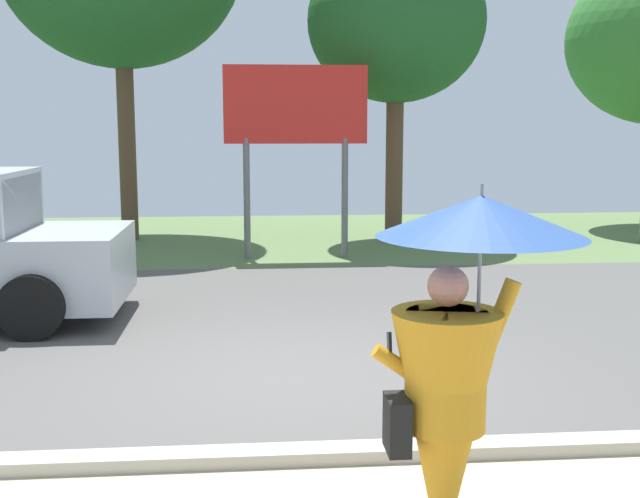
# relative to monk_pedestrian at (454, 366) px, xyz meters

# --- Properties ---
(ground_plane) EXTENTS (40.00, 22.00, 0.20)m
(ground_plane) POSITION_rel_monk_pedestrian_xyz_m (-0.63, 6.40, -1.20)
(ground_plane) COLOR #565451
(monk_pedestrian) EXTENTS (1.13, 1.11, 2.13)m
(monk_pedestrian) POSITION_rel_monk_pedestrian_xyz_m (0.00, 0.00, 0.00)
(monk_pedestrian) COLOR orange
(monk_pedestrian) RESTS_ON ground_plane
(roadside_billboard) EXTENTS (2.60, 0.12, 3.50)m
(roadside_billboard) POSITION_rel_monk_pedestrian_xyz_m (-0.26, 10.50, 1.40)
(roadside_billboard) COLOR slate
(roadside_billboard) RESTS_ON ground_plane
(tree_right_mid) EXTENTS (3.63, 3.63, 6.18)m
(tree_right_mid) POSITION_rel_monk_pedestrian_xyz_m (1.91, 12.44, 3.35)
(tree_right_mid) COLOR brown
(tree_right_mid) RESTS_ON ground_plane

